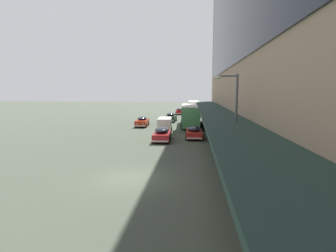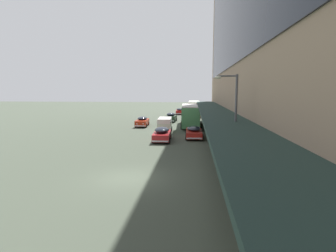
# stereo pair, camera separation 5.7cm
# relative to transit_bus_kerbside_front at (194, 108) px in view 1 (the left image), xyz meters

# --- Properties ---
(ground) EXTENTS (240.00, 240.00, 0.00)m
(ground) POSITION_rel_transit_bus_kerbside_front_xyz_m (-4.34, -41.87, -1.92)
(ground) COLOR #434B3D
(sidewalk_kerb) EXTENTS (10.00, 180.00, 0.15)m
(sidewalk_kerb) POSITION_rel_transit_bus_kerbside_front_xyz_m (6.66, -41.87, -1.85)
(sidewalk_kerb) COLOR gray
(sidewalk_kerb) RESTS_ON ground
(transit_bus_kerbside_front) EXTENTS (2.77, 10.76, 3.37)m
(transit_bus_kerbside_front) POSITION_rel_transit_bus_kerbside_front_xyz_m (0.00, 0.00, 0.00)
(transit_bus_kerbside_front) COLOR tan
(transit_bus_kerbside_front) RESTS_ON ground
(transit_bus_kerbside_rear) EXTENTS (3.10, 11.15, 3.38)m
(transit_bus_kerbside_rear) POSITION_rel_transit_bus_kerbside_front_xyz_m (-0.72, -16.13, 0.01)
(transit_bus_kerbside_rear) COLOR #499256
(transit_bus_kerbside_rear) RESTS_ON ground
(sedan_oncoming_front) EXTENTS (2.01, 4.80, 1.54)m
(sedan_oncoming_front) POSITION_rel_transit_bus_kerbside_front_xyz_m (-8.28, -16.92, -1.16)
(sedan_oncoming_front) COLOR #AB2711
(sedan_oncoming_front) RESTS_ON ground
(sedan_trailing_mid) EXTENTS (2.04, 5.05, 1.46)m
(sedan_trailing_mid) POSITION_rel_transit_bus_kerbside_front_xyz_m (-0.10, -26.67, -1.20)
(sedan_trailing_mid) COLOR #AF211A
(sedan_trailing_mid) RESTS_ON ground
(sedan_second_near) EXTENTS (2.05, 4.36, 1.67)m
(sedan_second_near) POSITION_rel_transit_bus_kerbside_front_xyz_m (-4.26, -10.08, -1.11)
(sedan_second_near) COLOR #1E311D
(sedan_second_near) RESTS_ON ground
(sedan_far_back) EXTENTS (2.06, 4.38, 1.50)m
(sedan_far_back) POSITION_rel_transit_bus_kerbside_front_xyz_m (-3.44, 5.48, -1.17)
(sedan_far_back) COLOR #A61614
(sedan_far_back) RESTS_ON ground
(sedan_lead_near) EXTENTS (2.05, 4.66, 1.59)m
(sedan_lead_near) POSITION_rel_transit_bus_kerbside_front_xyz_m (-3.67, -28.95, -1.15)
(sedan_lead_near) COLOR #A31D20
(sedan_lead_near) RESTS_ON ground
(vw_van) EXTENTS (2.04, 4.62, 1.96)m
(vw_van) POSITION_rel_transit_bus_kerbside_front_xyz_m (-4.04, -22.57, -0.83)
(vw_van) COLOR beige
(vw_van) RESTS_ON ground
(pedestrian_at_kerb) EXTENTS (0.49, 0.45, 1.86)m
(pedestrian_at_kerb) POSITION_rel_transit_bus_kerbside_front_xyz_m (3.17, -37.85, -0.74)
(pedestrian_at_kerb) COLOR #223044
(pedestrian_at_kerb) RESTS_ON sidewalk_kerb
(street_lamp) EXTENTS (1.50, 0.28, 6.47)m
(street_lamp) POSITION_rel_transit_bus_kerbside_front_xyz_m (2.39, -40.34, 2.02)
(street_lamp) COLOR #4C4C51
(street_lamp) RESTS_ON sidewalk_kerb
(fire_hydrant) EXTENTS (0.20, 0.40, 0.70)m
(fire_hydrant) POSITION_rel_transit_bus_kerbside_front_xyz_m (1.99, -36.48, -1.43)
(fire_hydrant) COLOR red
(fire_hydrant) RESTS_ON sidewalk_kerb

